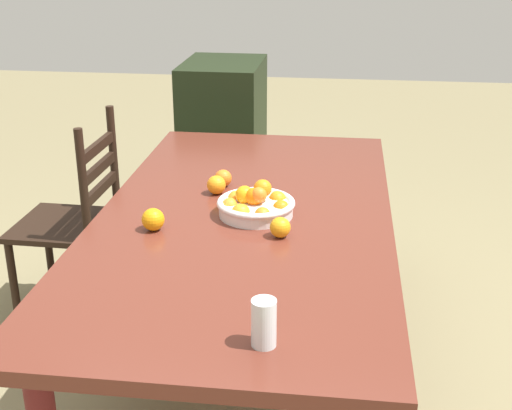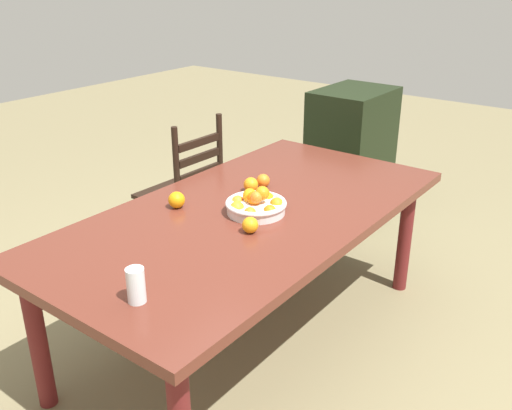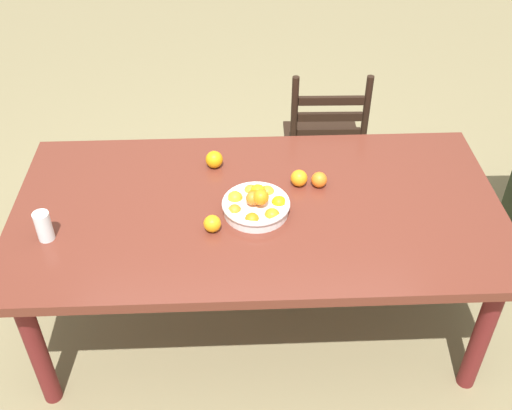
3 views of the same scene
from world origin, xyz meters
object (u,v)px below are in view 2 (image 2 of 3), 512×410
Objects in this scene: fruit_bowl at (256,205)px; orange_loose_2 at (250,225)px; chair_near_window at (185,194)px; cabinet at (351,154)px; dining_table at (250,224)px; drinking_glass at (136,285)px; orange_loose_1 at (251,185)px; orange_loose_0 at (263,181)px; orange_loose_3 at (177,200)px.

fruit_bowl is 0.21m from orange_loose_2.
chair_near_window is 1.38m from cabinet.
cabinet is 1.79m from fruit_bowl.
chair_near_window reaches higher than dining_table.
fruit_bowl is 2.24× the size of drinking_glass.
fruit_bowl is at bearing -137.44° from orange_loose_1.
cabinet is 13.75× the size of orange_loose_0.
chair_near_window reaches higher than drinking_glass.
orange_loose_2 is (-0.47, -0.28, 0.00)m from orange_loose_0.
fruit_bowl reaches higher than orange_loose_1.
drinking_glass is at bearing -165.28° from orange_loose_0.
fruit_bowl is 0.85m from drinking_glass.
orange_loose_0 is at bearing -7.81° from orange_loose_1.
orange_loose_3 is (-1.89, -0.08, 0.28)m from cabinet.
drinking_glass is at bearing -178.24° from orange_loose_2.
orange_loose_3 is at bearing 43.47° from chair_near_window.
orange_loose_1 is at bearing -22.41° from orange_loose_3.
drinking_glass is (-0.85, -0.17, 0.14)m from dining_table.
drinking_glass reaches higher than orange_loose_1.
cabinet is 3.36× the size of fruit_bowl.
orange_loose_2 is (-0.19, -0.15, 0.11)m from dining_table.
cabinet is at bearing 15.35° from orange_loose_2.
fruit_bowl is 3.83× the size of orange_loose_1.
orange_loose_1 is 0.41m from orange_loose_3.
orange_loose_1 is (-0.22, -0.69, 0.30)m from chair_near_window.
drinking_glass is (-2.56, -0.54, 0.30)m from cabinet.
chair_near_window is at bearing 72.54° from orange_loose_1.
orange_loose_2 is 0.44m from orange_loose_3.
orange_loose_1 is at bearing 172.19° from orange_loose_0.
orange_loose_1 is at bearing 16.52° from drinking_glass.
fruit_bowl is at bearing 30.61° from orange_loose_2.
chair_near_window reaches higher than orange_loose_0.
orange_loose_1 reaches higher than orange_loose_0.
orange_loose_0 is 0.88× the size of orange_loose_3.
dining_table is 0.94m from chair_near_window.
drinking_glass reaches higher than dining_table.
orange_loose_0 is 0.54m from orange_loose_2.
fruit_bowl is 4.09× the size of orange_loose_0.
orange_loose_2 is 0.56× the size of drinking_glass.
dining_table is 16.31× the size of drinking_glass.
fruit_bowl reaches higher than orange_loose_3.
dining_table is 7.30× the size of fruit_bowl.
orange_loose_1 is (0.19, 0.14, 0.11)m from dining_table.
cabinet is 13.50× the size of orange_loose_2.
chair_near_window is 3.36× the size of fruit_bowl.
chair_near_window is at bearing 63.98° from dining_table.
dining_table is 0.26m from orange_loose_2.
cabinet reaches higher than fruit_bowl.
dining_table is at bearing -155.28° from orange_loose_0.
orange_loose_0 is at bearing 30.64° from fruit_bowl.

